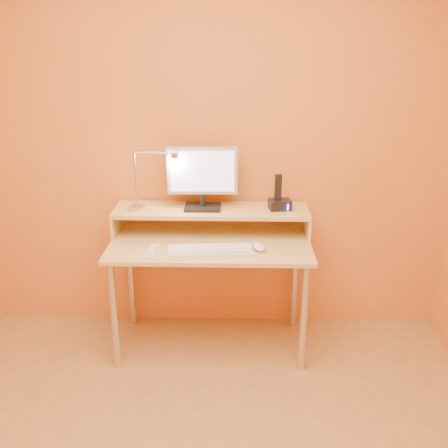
{
  "coord_description": "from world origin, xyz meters",
  "views": [
    {
      "loc": [
        0.16,
        -1.66,
        1.91
      ],
      "look_at": [
        0.08,
        1.13,
        0.85
      ],
      "focal_mm": 41.21,
      "sensor_mm": 36.0,
      "label": 1
    }
  ],
  "objects_px": {
    "monitor_panel": "(202,171)",
    "remote_control": "(152,252)",
    "phone_dock": "(280,204)",
    "keyboard": "(210,251)",
    "lamp_base": "(137,208)",
    "mouse": "(259,247)"
  },
  "relations": [
    {
      "from": "phone_dock",
      "to": "remote_control",
      "type": "xyz_separation_m",
      "value": [
        -0.74,
        -0.32,
        -0.18
      ]
    },
    {
      "from": "phone_dock",
      "to": "keyboard",
      "type": "relative_size",
      "value": 0.27
    },
    {
      "from": "monitor_panel",
      "to": "mouse",
      "type": "distance_m",
      "value": 0.57
    },
    {
      "from": "phone_dock",
      "to": "keyboard",
      "type": "bearing_deg",
      "value": -151.79
    },
    {
      "from": "monitor_panel",
      "to": "remote_control",
      "type": "height_order",
      "value": "monitor_panel"
    },
    {
      "from": "remote_control",
      "to": "monitor_panel",
      "type": "bearing_deg",
      "value": 54.38
    },
    {
      "from": "keyboard",
      "to": "remote_control",
      "type": "xyz_separation_m",
      "value": [
        -0.33,
        -0.01,
        -0.0
      ]
    },
    {
      "from": "lamp_base",
      "to": "remote_control",
      "type": "height_order",
      "value": "lamp_base"
    },
    {
      "from": "monitor_panel",
      "to": "mouse",
      "type": "relative_size",
      "value": 3.73
    },
    {
      "from": "keyboard",
      "to": "mouse",
      "type": "relative_size",
      "value": 4.25
    },
    {
      "from": "monitor_panel",
      "to": "keyboard",
      "type": "distance_m",
      "value": 0.51
    },
    {
      "from": "remote_control",
      "to": "lamp_base",
      "type": "bearing_deg",
      "value": 117.42
    },
    {
      "from": "lamp_base",
      "to": "monitor_panel",
      "type": "bearing_deg",
      "value": 5.72
    },
    {
      "from": "keyboard",
      "to": "remote_control",
      "type": "height_order",
      "value": "keyboard"
    },
    {
      "from": "keyboard",
      "to": "mouse",
      "type": "height_order",
      "value": "mouse"
    },
    {
      "from": "monitor_panel",
      "to": "remote_control",
      "type": "xyz_separation_m",
      "value": [
        -0.27,
        -0.33,
        -0.39
      ]
    },
    {
      "from": "mouse",
      "to": "keyboard",
      "type": "bearing_deg",
      "value": 174.85
    },
    {
      "from": "lamp_base",
      "to": "remote_control",
      "type": "relative_size",
      "value": 0.54
    },
    {
      "from": "phone_dock",
      "to": "remote_control",
      "type": "bearing_deg",
      "value": -165.5
    },
    {
      "from": "monitor_panel",
      "to": "phone_dock",
      "type": "distance_m",
      "value": 0.52
    },
    {
      "from": "lamp_base",
      "to": "phone_dock",
      "type": "relative_size",
      "value": 0.77
    },
    {
      "from": "lamp_base",
      "to": "remote_control",
      "type": "bearing_deg",
      "value": -66.13
    }
  ]
}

